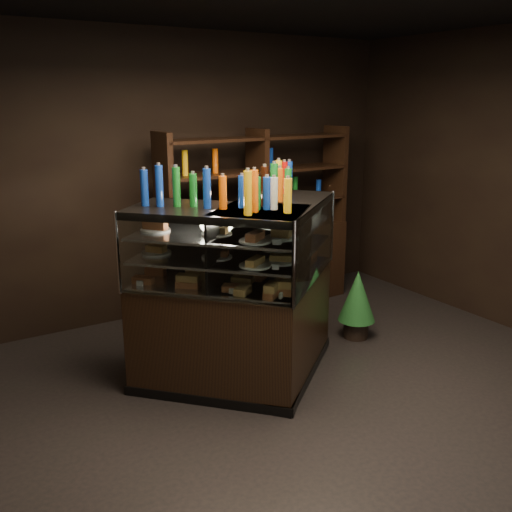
# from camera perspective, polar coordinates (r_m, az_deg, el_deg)

# --- Properties ---
(ground) EXTENTS (5.00, 5.00, 0.00)m
(ground) POSITION_cam_1_polar(r_m,az_deg,el_deg) (4.73, 7.49, -13.87)
(ground) COLOR black
(ground) RESTS_ON ground
(room_shell) EXTENTS (5.02, 5.02, 3.01)m
(room_shell) POSITION_cam_1_polar(r_m,az_deg,el_deg) (4.14, 8.44, 10.25)
(room_shell) COLOR black
(room_shell) RESTS_ON ground
(display_case) EXTENTS (2.01, 1.48, 1.51)m
(display_case) POSITION_cam_1_polar(r_m,az_deg,el_deg) (4.76, -0.88, -6.77)
(display_case) COLOR black
(display_case) RESTS_ON ground
(food_display) EXTENTS (1.59, 1.01, 0.46)m
(food_display) POSITION_cam_1_polar(r_m,az_deg,el_deg) (4.55, -0.88, 0.68)
(food_display) COLOR #C47446
(food_display) RESTS_ON display_case
(bottles_top) EXTENTS (1.41, 0.87, 0.30)m
(bottles_top) POSITION_cam_1_polar(r_m,az_deg,el_deg) (4.46, -0.95, 6.91)
(bottles_top) COLOR #0F38B2
(bottles_top) RESTS_ON display_case
(potted_conifer) EXTENTS (0.36, 0.36, 0.78)m
(potted_conifer) POSITION_cam_1_polar(r_m,az_deg,el_deg) (5.69, 10.11, -3.86)
(potted_conifer) COLOR black
(potted_conifer) RESTS_ON ground
(back_shelving) EXTENTS (2.27, 0.49, 2.00)m
(back_shelving) POSITION_cam_1_polar(r_m,az_deg,el_deg) (6.36, 0.12, 0.04)
(back_shelving) COLOR black
(back_shelving) RESTS_ON ground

